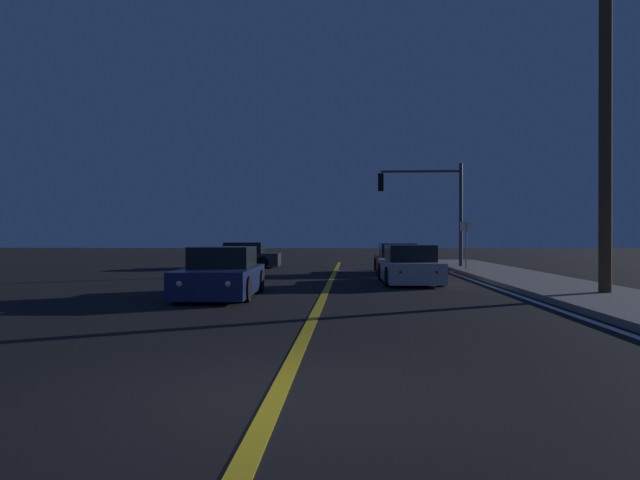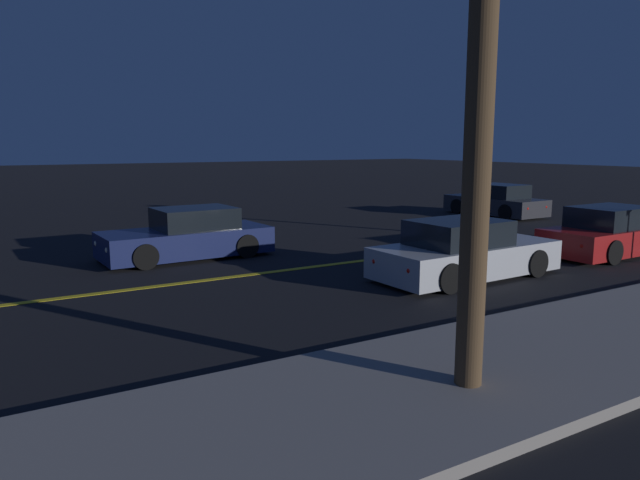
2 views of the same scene
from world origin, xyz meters
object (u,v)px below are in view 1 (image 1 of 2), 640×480
car_far_approaching_red (397,260)px  street_sign_corner (466,238)px  traffic_signal_near_right (429,198)px  car_side_waiting_navy (222,275)px  car_following_oncoming_silver (409,267)px  car_distant_tail_charcoal (241,257)px  utility_pole_right (605,93)px

car_far_approaching_red → street_sign_corner: street_sign_corner is taller
car_far_approaching_red → street_sign_corner: 3.48m
traffic_signal_near_right → street_sign_corner: (1.30, -2.80, -2.03)m
car_side_waiting_navy → car_following_oncoming_silver: bearing=-142.3°
car_distant_tail_charcoal → traffic_signal_near_right: bearing=-94.0°
car_distant_tail_charcoal → car_following_oncoming_silver: 12.39m
utility_pole_right → street_sign_corner: utility_pole_right is taller
traffic_signal_near_right → street_sign_corner: traffic_signal_near_right is taller
car_following_oncoming_silver → utility_pole_right: size_ratio=0.44×
utility_pole_right → car_following_oncoming_silver: bearing=136.0°
car_far_approaching_red → street_sign_corner: size_ratio=1.98×
car_distant_tail_charcoal → traffic_signal_near_right: traffic_signal_near_right is taller
car_following_oncoming_silver → traffic_signal_near_right: traffic_signal_near_right is taller
car_following_oncoming_silver → traffic_signal_near_right: (1.98, 9.22, 3.04)m
utility_pole_right → street_sign_corner: bearing=97.3°
car_distant_tail_charcoal → car_side_waiting_navy: (2.33, -14.23, 0.00)m
car_distant_tail_charcoal → utility_pole_right: bearing=-140.2°
traffic_signal_near_right → utility_pole_right: 14.11m
utility_pole_right → street_sign_corner: size_ratio=4.42×
car_side_waiting_navy → street_sign_corner: street_sign_corner is taller
car_distant_tail_charcoal → car_side_waiting_navy: 14.42m
car_following_oncoming_silver → traffic_signal_near_right: bearing=75.9°
car_far_approaching_red → car_side_waiting_navy: same height
car_following_oncoming_silver → street_sign_corner: 7.28m
car_side_waiting_navy → street_sign_corner: (8.79, 11.06, 1.01)m
car_side_waiting_navy → street_sign_corner: 14.17m
car_following_oncoming_silver → car_side_waiting_navy: same height
car_distant_tail_charcoal → car_side_waiting_navy: same height
car_side_waiting_navy → utility_pole_right: bearing=178.3°
car_distant_tail_charcoal → car_following_oncoming_silver: (7.85, -9.59, 0.00)m
car_distant_tail_charcoal → traffic_signal_near_right: (9.82, -0.37, 3.04)m
utility_pole_right → street_sign_corner: 11.67m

